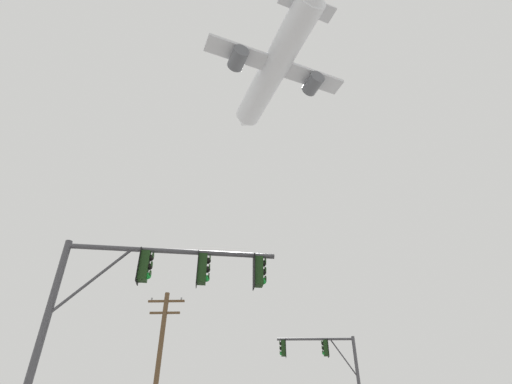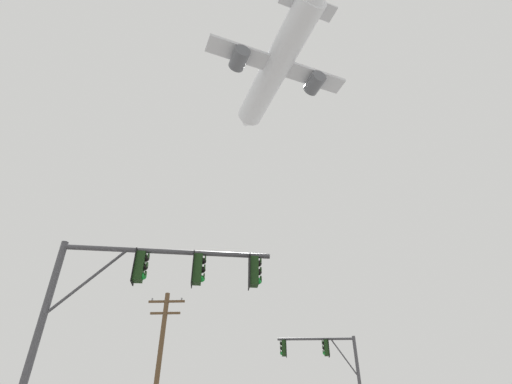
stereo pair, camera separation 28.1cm
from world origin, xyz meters
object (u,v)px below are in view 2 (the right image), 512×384
Objects in this scene: signal_pole_near at (141,290)px; signal_pole_far at (331,366)px; airplane at (276,67)px; utility_pole at (159,365)px.

signal_pole_near is 0.95× the size of signal_pole_far.
signal_pole_far is at bearing -83.21° from airplane.
utility_pole is 50.69m from airplane.
signal_pole_near is 15.94m from signal_pole_far.
utility_pole is 0.30× the size of airplane.
signal_pole_far is (7.11, 14.27, 0.05)m from signal_pole_near.
signal_pole_far reaches higher than signal_pole_near.
utility_pole reaches higher than signal_pole_near.
airplane is at bearing 80.24° from signal_pole_near.
utility_pole is (-2.66, 12.24, -0.14)m from signal_pole_near.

